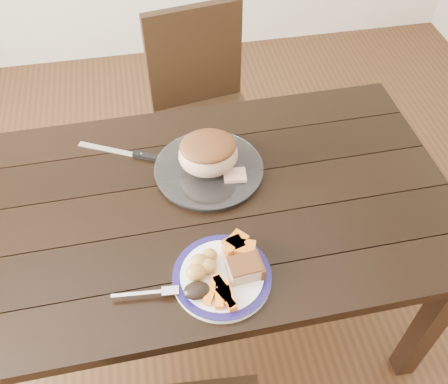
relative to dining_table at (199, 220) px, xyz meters
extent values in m
plane|color=#472B16|center=(0.00, 0.00, -0.66)|extent=(4.00, 4.00, 0.00)
cube|color=black|center=(0.00, 0.00, 0.07)|extent=(1.62, 0.93, 0.04)
cube|color=black|center=(-0.73, 0.36, -0.30)|extent=(0.07, 0.07, 0.71)
cube|color=black|center=(0.73, -0.36, -0.30)|extent=(0.07, 0.07, 0.71)
cube|color=black|center=(0.71, 0.38, -0.30)|extent=(0.07, 0.07, 0.71)
cube|color=black|center=(0.15, 0.65, -0.21)|extent=(0.48, 0.48, 0.04)
cube|color=black|center=(0.11, 0.85, 0.04)|extent=(0.42, 0.11, 0.46)
cube|color=black|center=(0.29, 0.86, -0.44)|extent=(0.04, 0.04, 0.43)
cube|color=black|center=(0.35, 0.50, -0.44)|extent=(0.04, 0.04, 0.43)
cube|color=black|center=(-0.06, 0.80, -0.44)|extent=(0.04, 0.04, 0.43)
cube|color=black|center=(0.00, 0.44, -0.44)|extent=(0.04, 0.04, 0.43)
cylinder|color=white|center=(0.02, -0.28, 0.10)|extent=(0.27, 0.27, 0.02)
torus|color=#150E48|center=(0.02, -0.28, 0.11)|extent=(0.27, 0.27, 0.02)
cylinder|color=white|center=(0.06, 0.12, 0.10)|extent=(0.34, 0.34, 0.02)
cube|color=tan|center=(0.09, -0.29, 0.13)|extent=(0.10, 0.08, 0.04)
ellipsoid|color=gold|center=(-0.03, -0.25, 0.14)|extent=(0.05, 0.05, 0.04)
ellipsoid|color=gold|center=(0.00, -0.23, 0.13)|extent=(0.04, 0.04, 0.04)
ellipsoid|color=gold|center=(-0.05, -0.28, 0.14)|extent=(0.05, 0.05, 0.05)
ellipsoid|color=gold|center=(-0.01, -0.26, 0.13)|extent=(0.05, 0.04, 0.04)
cube|color=orange|center=(0.02, -0.33, 0.12)|extent=(0.04, 0.07, 0.02)
cube|color=orange|center=(-0.02, -0.34, 0.12)|extent=(0.05, 0.07, 0.02)
cube|color=orange|center=(0.00, -0.35, 0.12)|extent=(0.03, 0.07, 0.02)
cube|color=orange|center=(0.02, -0.34, 0.12)|extent=(0.02, 0.07, 0.02)
cube|color=orange|center=(0.02, -0.36, 0.12)|extent=(0.05, 0.07, 0.02)
cube|color=orange|center=(0.01, -0.32, 0.12)|extent=(0.04, 0.07, 0.02)
cube|color=orange|center=(0.03, -0.36, 0.12)|extent=(0.03, 0.07, 0.02)
cube|color=orange|center=(0.07, -0.21, 0.13)|extent=(0.07, 0.06, 0.04)
cube|color=orange|center=(0.08, -0.20, 0.13)|extent=(0.07, 0.07, 0.04)
cube|color=orange|center=(0.10, -0.23, 0.13)|extent=(0.07, 0.06, 0.04)
ellipsoid|color=black|center=(-0.05, -0.33, 0.13)|extent=(0.07, 0.05, 0.03)
cube|color=silver|center=(-0.20, -0.30, 0.11)|extent=(0.14, 0.02, 0.00)
cube|color=silver|center=(-0.12, -0.31, 0.11)|extent=(0.05, 0.03, 0.00)
ellipsoid|color=tan|center=(0.06, 0.12, 0.17)|extent=(0.19, 0.16, 0.12)
cube|color=tan|center=(0.13, 0.06, 0.12)|extent=(0.07, 0.06, 0.02)
cube|color=silver|center=(-0.27, 0.29, 0.09)|extent=(0.19, 0.11, 0.00)
cube|color=black|center=(-0.13, 0.21, 0.10)|extent=(0.12, 0.07, 0.01)
camera|label=1|loc=(-0.10, -0.99, 1.27)|focal=40.00mm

